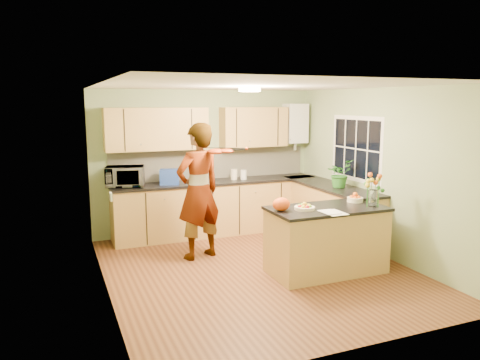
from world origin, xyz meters
name	(u,v)px	position (x,y,z in m)	size (l,w,h in m)	color
floor	(258,270)	(0.00, 0.00, 0.00)	(4.50, 4.50, 0.00)	#522B17
ceiling	(259,86)	(0.00, 0.00, 2.50)	(4.00, 4.50, 0.02)	silver
wall_back	(206,161)	(0.00, 2.25, 1.25)	(4.00, 0.02, 2.50)	#94A777
wall_front	(362,219)	(0.00, -2.25, 1.25)	(4.00, 0.02, 2.50)	#94A777
wall_left	(103,191)	(-2.00, 0.00, 1.25)	(0.02, 4.50, 2.50)	#94A777
wall_right	(380,172)	(2.00, 0.00, 1.25)	(0.02, 4.50, 2.50)	#94A777
back_counter	(217,207)	(0.10, 1.95, 0.47)	(3.64, 0.62, 0.94)	#B28947
right_counter	(330,213)	(1.70, 0.85, 0.47)	(0.62, 2.24, 0.94)	#B28947
splashback	(212,164)	(0.10, 2.23, 1.20)	(3.60, 0.02, 0.52)	beige
upper_cabinets	(199,128)	(-0.18, 2.08, 1.85)	(3.20, 0.34, 0.70)	#B28947
boiler	(295,123)	(1.70, 2.09, 1.90)	(0.40, 0.30, 0.86)	white
window_right	(356,149)	(1.99, 0.60, 1.55)	(0.01, 1.30, 1.05)	white
light_switch	(111,197)	(-1.99, -0.60, 1.30)	(0.02, 0.09, 0.09)	white
ceiling_lamp	(250,89)	(0.00, 0.30, 2.46)	(0.30, 0.30, 0.07)	#FFEABF
peninsula_island	(326,240)	(0.83, -0.41, 0.45)	(1.57, 0.81, 0.90)	#B28947
fruit_dish	(305,207)	(0.48, -0.41, 0.94)	(0.27, 0.27, 0.09)	#F8E9C6
orange_bowl	(355,198)	(1.38, -0.26, 0.96)	(0.22, 0.22, 0.13)	#F8E9C6
flower_vase	(374,183)	(1.43, -0.59, 1.23)	(0.27, 0.27, 0.49)	silver
orange_bag	(281,204)	(0.17, -0.36, 0.99)	(0.23, 0.20, 0.18)	#E04912
papers	(334,212)	(0.73, -0.71, 0.91)	(0.25, 0.34, 0.01)	white
violinist	(199,191)	(-0.58, 0.82, 1.00)	(0.73, 0.48, 2.00)	tan
violin	(216,151)	(-0.38, 0.60, 1.60)	(0.60, 0.24, 0.12)	#580D05
microwave	(125,176)	(-1.46, 1.98, 1.10)	(0.59, 0.40, 0.33)	white
blue_box	(170,177)	(-0.74, 1.92, 1.06)	(0.31, 0.23, 0.25)	#213E99
kettle	(208,173)	(-0.05, 1.98, 1.07)	(0.17, 0.17, 0.33)	silver
jar_cream	(234,174)	(0.43, 1.97, 1.03)	(0.12, 0.12, 0.18)	#F8E9C6
jar_white	(243,175)	(0.58, 1.91, 1.02)	(0.11, 0.11, 0.17)	white
potted_plant	(340,174)	(1.70, 0.61, 1.16)	(0.40, 0.35, 0.45)	#2F7627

